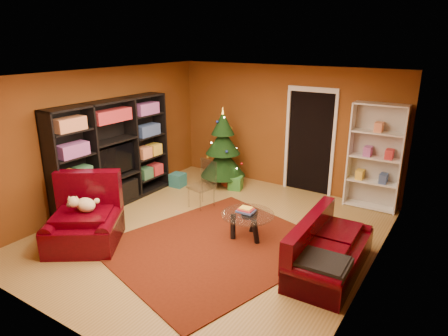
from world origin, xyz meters
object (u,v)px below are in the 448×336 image
Objects in this scene: gift_box_red at (228,180)px; white_bookshelf at (375,158)px; sofa at (331,246)px; acrylic_chair at (201,187)px; media_unit at (113,154)px; dog at (86,205)px; coffee_table at (247,226)px; gift_box_teal at (178,180)px; christmas_tree at (223,147)px; rug at (215,246)px; armchair at (83,219)px; gift_box_green at (236,183)px.

gift_box_red is 0.11× the size of white_bookshelf.
sofa is 2.92m from acrylic_chair.
dog is at bearing -58.26° from media_unit.
dog is at bearing -143.65° from coffee_table.
gift_box_red is (0.91, 0.65, -0.03)m from gift_box_teal.
white_bookshelf is 5.17m from dog.
acrylic_chair is (1.49, 0.78, -0.61)m from media_unit.
christmas_tree reaches higher than gift_box_teal.
gift_box_teal is at bearing -144.51° from gift_box_red.
christmas_tree is 6.03× the size of gift_box_teal.
media_unit reaches higher than gift_box_teal.
media_unit is 6.64× the size of dog.
media_unit is 2.59m from gift_box_red.
gift_box_teal is at bearing 75.10° from media_unit.
christmas_tree is at bearing 120.33° from rug.
armchair is 2.84× the size of dog.
gift_box_red is 3.10m from white_bookshelf.
sofa reaches higher than gift_box_red.
acrylic_chair is at bearing -81.27° from gift_box_red.
media_unit is 9.13× the size of gift_box_teal.
media_unit reaches higher than christmas_tree.
christmas_tree reaches higher than armchair.
media_unit is 2.64m from gift_box_green.
rug is 1.80m from sofa.
acrylic_chair is at bearing -30.01° from gift_box_teal.
acrylic_chair is (0.20, -1.28, 0.30)m from gift_box_red.
white_bookshelf reaches higher than armchair.
gift_box_teal is 4.18m from sofa.
dog is 0.23× the size of sofa.
coffee_table is at bearing 80.79° from sofa.
dog is (-0.33, -3.41, -0.19)m from christmas_tree.
christmas_tree is 0.85× the size of white_bookshelf.
gift_box_red is at bearing -0.02° from christmas_tree.
gift_box_teal is (0.38, 1.41, -0.87)m from media_unit.
christmas_tree is at bearing 164.58° from gift_box_green.
sofa is at bearing -89.34° from white_bookshelf.
gift_box_red is 2.47m from coffee_table.
christmas_tree is 3.52m from armchair.
gift_box_teal is 0.17× the size of sofa.
media_unit reaches higher than acrylic_chair.
gift_box_teal is at bearing -139.80° from christmas_tree.
coffee_table reaches higher than gift_box_teal.
rug is 1.16× the size of media_unit.
rug is at bearing -120.71° from white_bookshelf.
sofa is (3.91, -1.45, 0.23)m from gift_box_teal.
sofa reaches higher than gift_box_green.
media_unit is 1.73m from armchair.
sofa is at bearing -34.89° from gift_box_red.
media_unit is 9.58× the size of gift_box_green.
christmas_tree is at bearing 54.58° from sofa.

